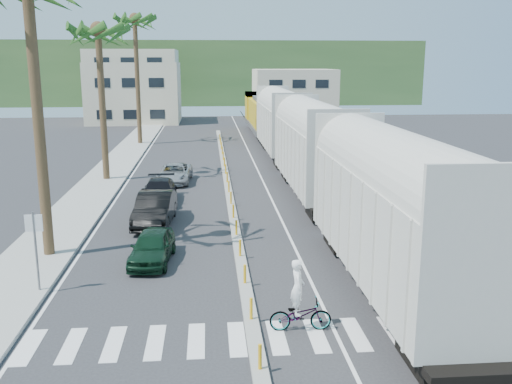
# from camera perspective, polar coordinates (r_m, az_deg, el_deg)

# --- Properties ---
(ground) EXTENTS (140.00, 140.00, 0.00)m
(ground) POSITION_cam_1_polar(r_m,az_deg,el_deg) (19.29, -0.72, -11.70)
(ground) COLOR #28282B
(ground) RESTS_ON ground
(sidewalk) EXTENTS (3.00, 90.00, 0.15)m
(sidewalk) POSITION_cam_1_polar(r_m,az_deg,el_deg) (43.84, -14.31, 2.00)
(sidewalk) COLOR gray
(sidewalk) RESTS_ON ground
(rails) EXTENTS (1.56, 100.00, 0.06)m
(rails) POSITION_cam_1_polar(r_m,az_deg,el_deg) (46.62, 2.91, 2.96)
(rails) COLOR black
(rails) RESTS_ON ground
(median) EXTENTS (0.45, 60.00, 0.85)m
(median) POSITION_cam_1_polar(r_m,az_deg,el_deg) (38.31, -2.89, 0.88)
(median) COLOR gray
(median) RESTS_ON ground
(crosswalk) EXTENTS (14.00, 2.20, 0.01)m
(crosswalk) POSITION_cam_1_polar(r_m,az_deg,el_deg) (17.50, -0.23, -14.40)
(crosswalk) COLOR silver
(crosswalk) RESTS_ON ground
(lane_markings) EXTENTS (9.42, 90.00, 0.01)m
(lane_markings) POSITION_cam_1_polar(r_m,az_deg,el_deg) (43.26, -5.98, 2.10)
(lane_markings) COLOR silver
(lane_markings) RESTS_ON ground
(freight_train) EXTENTS (3.00, 60.94, 5.85)m
(freight_train) POSITION_cam_1_polar(r_m,az_deg,el_deg) (39.82, 4.22, 5.43)
(freight_train) COLOR beige
(freight_train) RESTS_ON ground
(palm_trees) EXTENTS (3.50, 37.20, 13.75)m
(palm_trees) POSITION_cam_1_polar(r_m,az_deg,el_deg) (40.88, -15.13, 16.33)
(palm_trees) COLOR brown
(palm_trees) RESTS_ON ground
(street_sign) EXTENTS (0.60, 0.08, 3.00)m
(street_sign) POSITION_cam_1_polar(r_m,az_deg,el_deg) (21.30, -21.21, -4.54)
(street_sign) COLOR slate
(street_sign) RESTS_ON ground
(buildings) EXTENTS (38.00, 27.00, 10.00)m
(buildings) POSITION_cam_1_polar(r_m,az_deg,el_deg) (89.38, -8.32, 10.36)
(buildings) COLOR beige
(buildings) RESTS_ON ground
(hillside) EXTENTS (80.00, 20.00, 12.00)m
(hillside) POSITION_cam_1_polar(r_m,az_deg,el_deg) (117.53, -4.36, 11.82)
(hillside) COLOR #385628
(hillside) RESTS_ON ground
(car_lead) EXTENTS (2.24, 4.15, 1.32)m
(car_lead) POSITION_cam_1_polar(r_m,az_deg,el_deg) (23.75, -10.34, -5.41)
(car_lead) COLOR black
(car_lead) RESTS_ON ground
(car_second) EXTENTS (2.32, 5.11, 1.61)m
(car_second) POSITION_cam_1_polar(r_m,az_deg,el_deg) (29.18, -10.07, -1.66)
(car_second) COLOR black
(car_second) RESTS_ON ground
(car_third) EXTENTS (1.95, 4.70, 1.36)m
(car_third) POSITION_cam_1_polar(r_m,az_deg,el_deg) (33.60, -9.68, 0.04)
(car_third) COLOR black
(car_third) RESTS_ON ground
(car_rear) EXTENTS (2.72, 4.86, 1.27)m
(car_rear) POSITION_cam_1_polar(r_m,az_deg,el_deg) (39.21, -8.12, 1.86)
(car_rear) COLOR #A2A5A7
(car_rear) RESTS_ON ground
(cyclist) EXTENTS (0.81, 1.93, 2.28)m
(cyclist) POSITION_cam_1_polar(r_m,az_deg,el_deg) (17.70, 4.39, -11.47)
(cyclist) COLOR #9EA0A5
(cyclist) RESTS_ON ground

